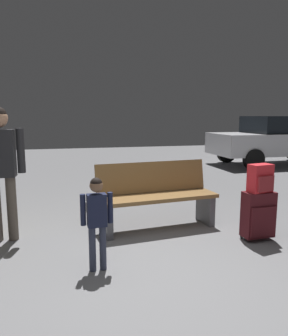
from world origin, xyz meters
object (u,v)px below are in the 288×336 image
(child, at_px, (97,214))
(parked_car_side, at_px, (278,139))
(suitcase, at_px, (258,215))
(backpack_bright, at_px, (261,179))
(adult, at_px, (1,160))
(bench, at_px, (157,196))

(child, xyz_separation_m, parked_car_side, (6.33, 5.82, 0.23))
(suitcase, distance_m, backpack_bright, 0.45)
(suitcase, distance_m, adult, 3.18)
(backpack_bright, height_order, adult, adult)
(backpack_bright, height_order, parked_car_side, parked_car_side)
(suitcase, height_order, backpack_bright, backpack_bright)
(bench, xyz_separation_m, child, (-0.93, -1.08, 0.13))
(bench, relative_size, parked_car_side, 0.40)
(suitcase, relative_size, parked_car_side, 0.15)
(bench, bearing_deg, adult, 179.89)
(bench, xyz_separation_m, parked_car_side, (5.40, 4.74, 0.36))
(child, height_order, parked_car_side, parked_car_side)
(bench, height_order, backpack_bright, backpack_bright)
(child, relative_size, adult, 0.58)
(bench, height_order, child, child)
(suitcase, height_order, child, child)
(child, height_order, adult, adult)
(bench, bearing_deg, child, -130.80)
(adult, relative_size, parked_car_side, 0.39)
(suitcase, relative_size, adult, 0.37)
(bench, distance_m, suitcase, 1.32)
(bench, relative_size, adult, 1.01)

